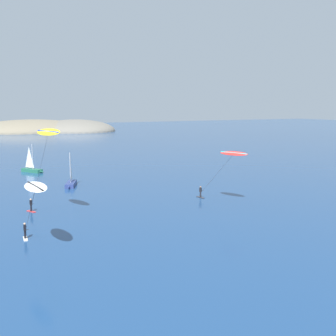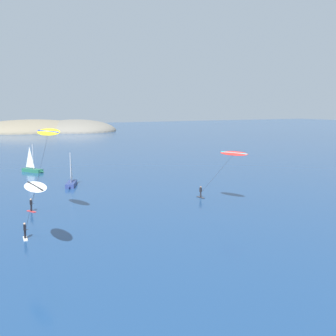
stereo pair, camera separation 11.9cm
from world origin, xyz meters
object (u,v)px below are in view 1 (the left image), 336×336
Objects in this scene: sailboat_near at (71,183)px; kitesurfer_white at (35,191)px; sailboat_far at (33,169)px; kitesurfer_yellow at (47,139)px; kitesurfer_red at (230,157)px.

sailboat_near is 32.26m from kitesurfer_white.
sailboat_far is 0.52× the size of kitesurfer_yellow.
sailboat_near is 0.68× the size of kitesurfer_red.
kitesurfer_white is at bearing -100.93° from sailboat_far.
sailboat_near is 0.72× the size of kitesurfer_white.
kitesurfer_yellow reaches higher than kitesurfer_red.
sailboat_near is 28.23m from kitesurfer_red.
kitesurfer_red is 0.78× the size of kitesurfer_yellow.
kitesurfer_white is (-9.33, -48.29, 5.13)m from sailboat_far.
sailboat_far is at bearing 79.07° from kitesurfer_white.
kitesurfer_red is 24.33m from kitesurfer_yellow.
sailboat_far is 49.45m from kitesurfer_white.
kitesurfer_yellow reaches higher than sailboat_near.
kitesurfer_red is 1.06× the size of kitesurfer_white.
sailboat_far is 0.71× the size of kitesurfer_white.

